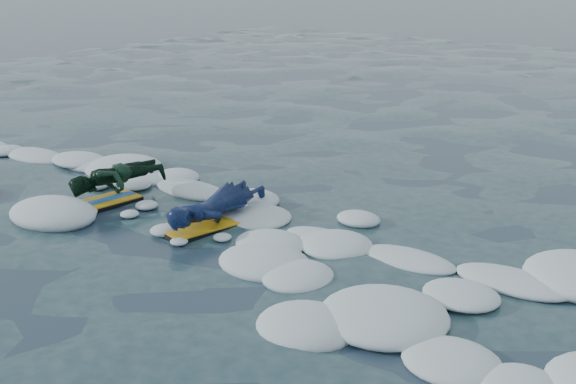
# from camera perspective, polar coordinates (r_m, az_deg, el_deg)

# --- Properties ---
(ground) EXTENTS (120.00, 120.00, 0.00)m
(ground) POSITION_cam_1_polar(r_m,az_deg,el_deg) (8.57, -9.47, -4.74)
(ground) COLOR #162C37
(ground) RESTS_ON ground
(foam_band) EXTENTS (12.00, 3.10, 0.30)m
(foam_band) POSITION_cam_1_polar(r_m,az_deg,el_deg) (9.26, -4.91, -2.73)
(foam_band) COLOR silver
(foam_band) RESTS_ON ground
(prone_woman_unit) EXTENTS (0.87, 1.71, 0.43)m
(prone_woman_unit) POSITION_cam_1_polar(r_m,az_deg,el_deg) (9.27, -5.82, -1.25)
(prone_woman_unit) COLOR black
(prone_woman_unit) RESTS_ON ground
(prone_child_unit) EXTENTS (1.08, 1.46, 0.52)m
(prone_child_unit) POSITION_cam_1_polar(r_m,az_deg,el_deg) (10.37, -13.37, 0.76)
(prone_child_unit) COLOR black
(prone_child_unit) RESTS_ON ground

